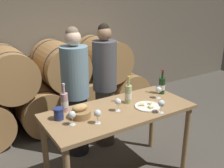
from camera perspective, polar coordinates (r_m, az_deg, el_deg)
stone_wall_back at (r=4.73m, az=-14.44°, el=12.58°), size 10.00×0.12×3.20m
barrel_stack at (r=4.42m, az=-11.03°, el=-0.52°), size 3.14×0.91×1.38m
tasting_table at (r=2.94m, az=1.56°, el=-7.67°), size 1.65×0.74×0.91m
person_left at (r=3.43m, az=-7.91°, el=-1.95°), size 0.35×0.35×1.73m
person_right at (r=3.61m, az=-1.58°, el=-0.43°), size 0.33×0.33×1.74m
wine_bottle_red at (r=3.34m, az=10.79°, el=-0.35°), size 0.08×0.08×0.31m
wine_bottle_white at (r=3.01m, az=3.57°, el=-2.18°), size 0.08×0.08×0.32m
wine_bottle_rose at (r=2.84m, az=-10.31°, el=-3.90°), size 0.08×0.08×0.32m
blue_crock at (r=2.69m, az=-11.55°, el=-6.26°), size 0.11×0.11×0.12m
bread_basket at (r=2.71m, az=-6.95°, el=-6.09°), size 0.22×0.22×0.14m
cheese_plate at (r=2.96m, az=7.73°, el=-4.82°), size 0.29×0.29×0.04m
wine_glass_far_left at (r=2.55m, az=-8.70°, el=-6.69°), size 0.07×0.07×0.15m
wine_glass_left at (r=2.55m, az=-3.16°, el=-6.46°), size 0.07×0.07×0.15m
wine_glass_center at (r=2.80m, az=1.30°, el=-3.93°), size 0.07×0.07×0.15m
wine_glass_right at (r=2.81m, az=10.71°, el=-4.25°), size 0.07×0.07×0.15m
wine_glass_far_right at (r=3.19m, az=10.11°, el=-1.28°), size 0.07×0.07×0.15m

